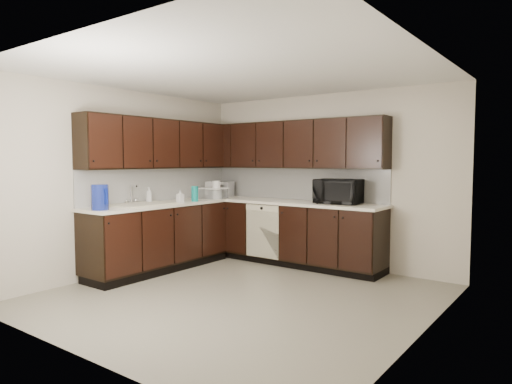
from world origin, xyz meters
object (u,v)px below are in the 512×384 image
sink (141,209)px  toaster_oven (220,189)px  blue_pitcher (100,197)px  microwave (338,191)px  storage_bin (213,193)px

sink → toaster_oven: (-0.07, 1.68, 0.18)m
sink → blue_pitcher: blue_pitcher is taller
toaster_oven → blue_pitcher: bearing=-103.9°
microwave → toaster_oven: 2.10m
microwave → blue_pitcher: microwave is taller
storage_bin → sink: bearing=-92.6°
toaster_oven → storage_bin: size_ratio=0.97×
toaster_oven → sink: bearing=-105.3°
toaster_oven → storage_bin: (0.13, -0.32, -0.05)m
sink → blue_pitcher: size_ratio=2.66×
sink → toaster_oven: sink is taller
sink → toaster_oven: 1.70m
sink → blue_pitcher: 0.72m
sink → microwave: microwave is taller
microwave → sink: bearing=-145.4°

